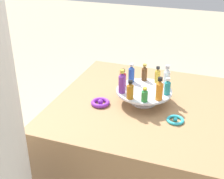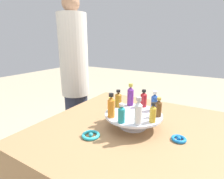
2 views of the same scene
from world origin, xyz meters
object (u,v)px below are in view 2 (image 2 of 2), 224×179
(display_stand, at_px, (133,117))
(person_figure, at_px, (75,81))
(bottle_brown, at_px, (158,108))
(bottle_orange, at_px, (111,106))
(ribbon_bow_purple, at_px, (132,108))
(bottle_red, at_px, (144,99))
(bottle_amber, at_px, (118,99))
(bottle_teal, at_px, (121,114))
(bottle_gold, at_px, (153,113))
(bottle_blue, at_px, (154,102))
(bottle_green, at_px, (111,105))
(bottle_purple, at_px, (130,95))
(bottle_clear, at_px, (138,112))
(ribbon_bow_teal, at_px, (91,135))
(ribbon_bow_blue, at_px, (179,139))

(display_stand, relative_size, person_figure, 0.21)
(bottle_brown, xyz_separation_m, bottle_orange, (0.14, -0.22, 0.01))
(display_stand, distance_m, ribbon_bow_purple, 0.27)
(bottle_red, xyz_separation_m, bottle_amber, (0.09, -0.14, 0.00))
(bottle_teal, bearing_deg, bottle_gold, 122.70)
(bottle_brown, relative_size, bottle_teal, 1.05)
(display_stand, xyz_separation_m, ribbon_bow_purple, (-0.24, -0.12, -0.05))
(display_stand, xyz_separation_m, bottle_blue, (-0.11, 0.09, 0.08))
(bottle_green, bearing_deg, bottle_purple, 158.70)
(bottle_clear, distance_m, bottle_gold, 0.09)
(bottle_red, bearing_deg, ribbon_bow_purple, -129.17)
(bottle_blue, relative_size, bottle_green, 1.42)
(bottle_clear, relative_size, bottle_green, 1.71)
(display_stand, height_order, bottle_clear, bottle_clear)
(display_stand, bearing_deg, bottle_orange, -39.30)
(person_figure, bearing_deg, ribbon_bow_teal, -16.17)
(bottle_gold, height_order, bottle_purple, bottle_purple)
(bottle_brown, height_order, bottle_teal, bottle_brown)
(display_stand, relative_size, ribbon_bow_teal, 3.46)
(bottle_amber, bearing_deg, display_stand, 68.70)
(bottle_blue, distance_m, bottle_orange, 0.28)
(bottle_brown, height_order, bottle_blue, bottle_blue)
(bottle_teal, distance_m, ribbon_bow_purple, 0.41)
(bottle_gold, bearing_deg, bottle_red, -147.30)
(bottle_gold, bearing_deg, bottle_brown, 176.70)
(person_figure, bearing_deg, bottle_amber, -1.02)
(display_stand, height_order, ribbon_bow_blue, display_stand)
(bottle_brown, distance_m, bottle_amber, 0.27)
(bottle_clear, xyz_separation_m, bottle_gold, (-0.07, 0.05, -0.02))
(bottle_blue, bearing_deg, ribbon_bow_blue, 54.20)
(bottle_clear, height_order, bottle_brown, bottle_clear)
(bottle_blue, xyz_separation_m, bottle_amber, (0.06, -0.22, -0.00))
(bottle_green, xyz_separation_m, bottle_orange, (0.07, 0.05, 0.02))
(bottle_red, xyz_separation_m, person_figure, (-0.29, -0.85, -0.04))
(bottle_clear, distance_m, ribbon_bow_teal, 0.29)
(bottle_gold, bearing_deg, ribbon_bow_blue, 102.78)
(ribbon_bow_teal, height_order, person_figure, person_figure)
(bottle_purple, xyz_separation_m, ribbon_bow_blue, (0.14, 0.34, -0.14))
(bottle_blue, xyz_separation_m, bottle_purple, (-0.01, -0.16, 0.01))
(bottle_red, height_order, ribbon_bow_blue, bottle_red)
(ribbon_bow_teal, bearing_deg, bottle_teal, 119.65)
(bottle_blue, bearing_deg, bottle_amber, -75.30)
(bottle_teal, bearing_deg, ribbon_bow_blue, 113.56)
(display_stand, xyz_separation_m, bottle_red, (-0.14, 0.01, 0.07))
(ribbon_bow_blue, bearing_deg, bottle_clear, -62.87)
(bottle_teal, xyz_separation_m, ribbon_bow_teal, (0.08, -0.14, -0.12))
(bottle_amber, xyz_separation_m, person_figure, (-0.38, -0.71, -0.04))
(bottle_teal, bearing_deg, bottle_clear, 104.70)
(bottle_red, distance_m, person_figure, 0.90)
(bottle_clear, height_order, bottle_blue, bottle_clear)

